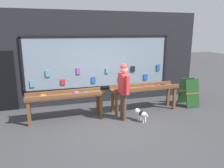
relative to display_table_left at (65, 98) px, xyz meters
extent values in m
plane|color=#38383A|center=(1.36, -0.89, -0.70)|extent=(40.00, 40.00, 0.00)
cube|color=black|center=(1.36, 1.51, 1.04)|extent=(8.31, 0.20, 3.49)
cube|color=gray|center=(1.44, 1.38, 0.88)|extent=(5.53, 0.03, 1.93)
cube|color=black|center=(1.44, 1.38, 1.85)|extent=(5.61, 0.06, 0.08)
cube|color=black|center=(1.44, 1.38, -0.09)|extent=(5.61, 0.06, 0.08)
cube|color=black|center=(-1.32, 1.38, 0.88)|extent=(0.08, 0.06, 1.93)
cube|color=black|center=(4.21, 1.38, 0.88)|extent=(0.08, 0.06, 1.93)
cube|color=#5999A5|center=(-1.05, 1.34, 0.21)|extent=(0.14, 0.03, 0.24)
cube|color=#5999A5|center=(-0.48, 1.34, 0.56)|extent=(0.16, 0.03, 0.23)
cube|color=red|center=(0.03, 1.34, 0.21)|extent=(0.16, 0.03, 0.20)
cube|color=#994CA5|center=(0.61, 1.34, 0.60)|extent=(0.13, 0.03, 0.24)
cube|color=#2659B2|center=(1.19, 1.34, 0.22)|extent=(0.15, 0.03, 0.24)
cube|color=#5999A5|center=(1.73, 1.34, 0.55)|extent=(0.12, 0.03, 0.20)
cube|color=red|center=(2.25, 1.34, 0.18)|extent=(0.13, 0.03, 0.20)
cube|color=black|center=(2.80, 1.34, 0.57)|extent=(0.17, 0.03, 0.22)
cube|color=#2659B2|center=(3.37, 1.34, 0.21)|extent=(0.17, 0.03, 0.23)
cube|color=#2659B2|center=(3.93, 1.34, 0.58)|extent=(0.15, 0.03, 0.25)
cube|color=black|center=(-2.02, 1.38, 0.35)|extent=(0.90, 0.04, 2.10)
cube|color=brown|center=(-1.09, -0.25, -0.33)|extent=(0.09, 0.09, 0.75)
cube|color=brown|center=(1.11, -0.15, -0.33)|extent=(0.09, 0.09, 0.75)
cube|color=brown|center=(-1.11, 0.15, -0.33)|extent=(0.09, 0.09, 0.75)
cube|color=brown|center=(1.09, 0.25, -0.33)|extent=(0.09, 0.09, 0.75)
cube|color=brown|center=(0.00, 0.00, 0.06)|extent=(2.43, 0.67, 0.04)
cube|color=brown|center=(0.01, -0.25, 0.12)|extent=(2.41, 0.16, 0.12)
cube|color=brown|center=(-0.01, 0.25, 0.12)|extent=(2.41, 0.16, 0.12)
cube|color=#5999A5|center=(-1.01, -0.19, 0.09)|extent=(0.13, 0.21, 0.02)
cube|color=orange|center=(-0.67, 0.08, 0.10)|extent=(0.17, 0.24, 0.03)
cube|color=#994CA5|center=(-0.37, -0.09, 0.09)|extent=(0.16, 0.21, 0.02)
cube|color=silver|center=(0.03, -0.07, 0.10)|extent=(0.18, 0.22, 0.03)
cube|color=#994CA5|center=(0.36, 0.15, 0.10)|extent=(0.15, 0.18, 0.03)
cube|color=#2659B2|center=(0.67, 0.09, 0.09)|extent=(0.15, 0.22, 0.03)
cube|color=black|center=(1.10, -0.09, 0.09)|extent=(0.15, 0.21, 0.02)
cube|color=brown|center=(1.62, -0.25, -0.31)|extent=(0.09, 0.09, 0.79)
cube|color=brown|center=(3.82, -0.15, -0.31)|extent=(0.09, 0.09, 0.79)
cube|color=brown|center=(1.60, 0.15, -0.31)|extent=(0.09, 0.09, 0.79)
cube|color=brown|center=(3.80, 0.25, -0.31)|extent=(0.09, 0.09, 0.79)
cube|color=brown|center=(2.71, 0.00, 0.11)|extent=(2.43, 0.66, 0.04)
cube|color=brown|center=(2.72, -0.25, 0.17)|extent=(2.41, 0.16, 0.12)
cube|color=brown|center=(2.70, 0.25, 0.17)|extent=(2.41, 0.16, 0.12)
cube|color=yellow|center=(1.69, -0.14, 0.14)|extent=(0.16, 0.23, 0.03)
cube|color=orange|center=(1.93, -0.13, 0.14)|extent=(0.20, 0.25, 0.03)
cube|color=#5999A5|center=(2.10, 0.07, 0.14)|extent=(0.16, 0.20, 0.02)
cube|color=#338C4C|center=(2.37, -0.04, 0.14)|extent=(0.19, 0.25, 0.02)
cube|color=orange|center=(2.59, -0.08, 0.14)|extent=(0.19, 0.23, 0.02)
cube|color=red|center=(2.82, 0.14, 0.14)|extent=(0.19, 0.24, 0.02)
cube|color=#338C4C|center=(3.05, 0.03, 0.14)|extent=(0.17, 0.21, 0.02)
cube|color=red|center=(3.32, 0.09, 0.14)|extent=(0.18, 0.24, 0.03)
cube|color=black|center=(3.51, 0.08, 0.14)|extent=(0.20, 0.24, 0.03)
cube|color=#994CA5|center=(3.76, -0.08, 0.14)|extent=(0.18, 0.23, 0.02)
cylinder|color=#4C382D|center=(1.73, -0.64, -0.27)|extent=(0.14, 0.14, 0.86)
cylinder|color=#4C382D|center=(1.74, -0.47, -0.27)|extent=(0.14, 0.14, 0.86)
cube|color=red|center=(1.74, -0.56, 0.46)|extent=(0.23, 0.49, 0.61)
cylinder|color=red|center=(1.73, -0.86, 0.48)|extent=(0.09, 0.09, 0.58)
cylinder|color=red|center=(1.74, -0.25, 0.48)|extent=(0.09, 0.09, 0.58)
sphere|color=tan|center=(1.74, -0.56, 0.91)|extent=(0.23, 0.23, 0.23)
sphere|color=red|center=(1.74, -0.56, 0.98)|extent=(0.22, 0.22, 0.22)
ellipsoid|color=white|center=(2.24, -0.89, -0.46)|extent=(0.31, 0.38, 0.19)
ellipsoid|color=black|center=(2.24, -0.89, -0.45)|extent=(0.26, 0.26, 0.20)
sphere|color=white|center=(2.15, -0.70, -0.42)|extent=(0.17, 0.17, 0.17)
cylinder|color=white|center=(2.32, -1.07, -0.43)|extent=(0.07, 0.10, 0.12)
cylinder|color=white|center=(2.24, -0.78, -0.63)|extent=(0.04, 0.04, 0.15)
cylinder|color=white|center=(2.15, -0.81, -0.63)|extent=(0.04, 0.04, 0.15)
cylinder|color=white|center=(2.32, -0.96, -0.63)|extent=(0.04, 0.04, 0.15)
cylinder|color=white|center=(2.23, -1.00, -0.63)|extent=(0.04, 0.04, 0.15)
cube|color=#193F19|center=(4.57, -0.16, -0.18)|extent=(0.53, 0.26, 1.02)
cube|color=brown|center=(4.57, -0.16, -0.18)|extent=(0.57, 0.07, 0.07)
cube|color=#193F19|center=(4.58, 0.28, -0.18)|extent=(0.53, 0.26, 1.02)
cube|color=brown|center=(4.58, 0.28, -0.18)|extent=(0.57, 0.07, 0.07)
camera|label=1|loc=(-0.45, -6.72, 2.02)|focal=35.00mm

